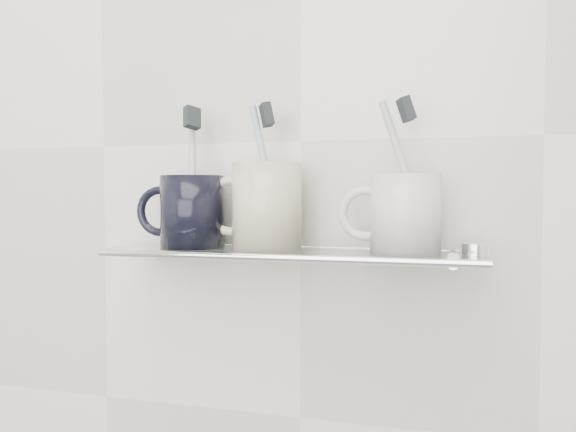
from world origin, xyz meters
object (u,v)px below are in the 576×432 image
(shelf_glass, at_px, (289,253))
(mug_right, at_px, (405,214))
(mug_center, at_px, (267,206))
(mug_left, at_px, (193,212))

(shelf_glass, distance_m, mug_right, 0.16)
(shelf_glass, distance_m, mug_center, 0.07)
(shelf_glass, distance_m, mug_left, 0.15)
(mug_center, bearing_deg, shelf_glass, -33.25)
(mug_right, bearing_deg, mug_left, -163.17)
(shelf_glass, relative_size, mug_left, 4.98)
(shelf_glass, xyz_separation_m, mug_right, (0.15, 0.00, 0.05))
(mug_left, relative_size, mug_right, 1.01)
(shelf_glass, bearing_deg, mug_left, 177.97)
(mug_center, height_order, mug_right, mug_center)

